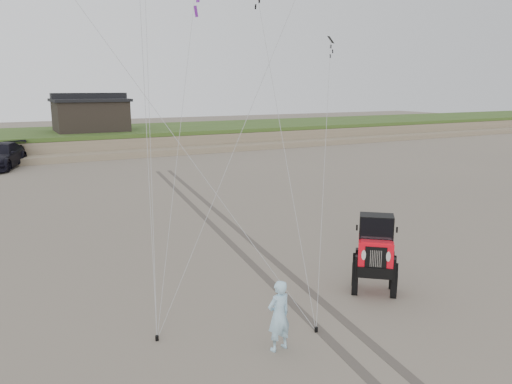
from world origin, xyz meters
TOP-DOWN VIEW (x-y plane):
  - ground at (0.00, 0.00)m, footprint 160.00×160.00m
  - dune_ridge at (0.00, 37.50)m, footprint 160.00×14.25m
  - cabin at (2.00, 37.00)m, footprint 6.40×5.40m
  - jeep at (2.98, 0.33)m, footprint 4.57×4.93m
  - man at (-0.93, -1.08)m, footprint 0.63×0.46m
  - stake_main at (-3.17, 0.54)m, footprint 0.08×0.08m
  - stake_aux at (0.25, -0.82)m, footprint 0.08×0.08m
  - tire_tracks at (2.00, 8.00)m, footprint 5.22×29.74m

SIDE VIEW (x-z plane):
  - ground at x=0.00m, z-range 0.00..0.00m
  - tire_tracks at x=2.00m, z-range 0.00..0.01m
  - stake_main at x=-3.17m, z-range 0.00..0.12m
  - stake_aux at x=0.25m, z-range 0.00..0.12m
  - man at x=-0.93m, z-range 0.00..1.60m
  - dune_ridge at x=0.00m, z-range -0.04..1.68m
  - jeep at x=2.98m, z-range 0.00..1.76m
  - cabin at x=2.00m, z-range 1.56..4.91m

